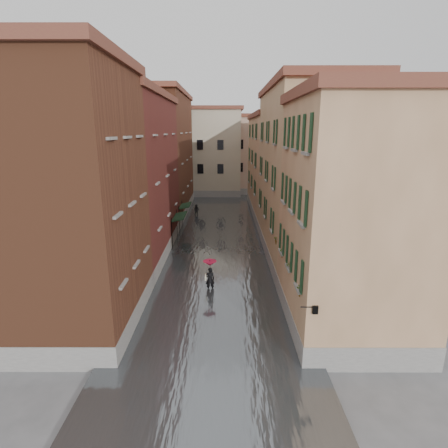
{
  "coord_description": "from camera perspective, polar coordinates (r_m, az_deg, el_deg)",
  "views": [
    {
      "loc": [
        0.64,
        -18.91,
        10.11
      ],
      "look_at": [
        0.58,
        7.43,
        3.0
      ],
      "focal_mm": 28.0,
      "sensor_mm": 36.0,
      "label": 1
    }
  ],
  "objects": [
    {
      "name": "pedestrian_main",
      "position": [
        22.61,
        -2.32,
        -8.03
      ],
      "size": [
        0.9,
        0.9,
        2.06
      ],
      "color": "black",
      "rests_on": "ground"
    },
    {
      "name": "wall_lantern",
      "position": [
        15.19,
        14.56,
        -13.3
      ],
      "size": [
        0.71,
        0.22,
        0.35
      ],
      "color": "black",
      "rests_on": "ground"
    },
    {
      "name": "ground",
      "position": [
        21.45,
        -1.65,
        -13.02
      ],
      "size": [
        120.0,
        120.0,
        0.0
      ],
      "primitive_type": "plane",
      "color": "#5A5A5C",
      "rests_on": "ground"
    },
    {
      "name": "building_right_near",
      "position": [
        18.58,
        20.13,
        0.6
      ],
      "size": [
        6.0,
        8.0,
        11.5
      ],
      "primitive_type": "cube",
      "color": "#9A724F",
      "rests_on": "ground"
    },
    {
      "name": "building_left_mid",
      "position": [
        29.19,
        -15.17,
        6.99
      ],
      "size": [
        6.0,
        14.0,
        12.5
      ],
      "primitive_type": "cube",
      "color": "#5A201C",
      "rests_on": "ground"
    },
    {
      "name": "building_left_near",
      "position": [
        18.9,
        -23.76,
        2.81
      ],
      "size": [
        6.0,
        8.0,
        13.0
      ],
      "primitive_type": "cube",
      "color": "brown",
      "rests_on": "ground"
    },
    {
      "name": "building_end_pink",
      "position": [
        59.29,
        5.41,
        11.07
      ],
      "size": [
        10.0,
        9.0,
        12.0
      ],
      "primitive_type": "cube",
      "color": "tan",
      "rests_on": "ground"
    },
    {
      "name": "floodwater",
      "position": [
        33.45,
        -0.98,
        -2.31
      ],
      "size": [
        10.0,
        60.0,
        0.2
      ],
      "primitive_type": "cube",
      "color": "#4F5357",
      "rests_on": "ground"
    },
    {
      "name": "awning_far",
      "position": [
        36.41,
        -6.4,
        2.89
      ],
      "size": [
        1.09,
        2.74,
        2.8
      ],
      "color": "black",
      "rests_on": "ground"
    },
    {
      "name": "building_end_cream",
      "position": [
        57.14,
        -3.6,
        11.46
      ],
      "size": [
        12.0,
        9.0,
        13.0
      ],
      "primitive_type": "cube",
      "color": "#B4AB8F",
      "rests_on": "ground"
    },
    {
      "name": "building_right_mid",
      "position": [
        28.85,
        12.97,
        7.54
      ],
      "size": [
        6.0,
        14.0,
        13.0
      ],
      "primitive_type": "cube",
      "color": "tan",
      "rests_on": "ground"
    },
    {
      "name": "building_right_far",
      "position": [
        43.59,
        8.62,
        9.2
      ],
      "size": [
        6.0,
        16.0,
        11.5
      ],
      "primitive_type": "cube",
      "color": "#9A724F",
      "rests_on": "ground"
    },
    {
      "name": "pedestrian_far",
      "position": [
        42.17,
        -4.49,
        2.22
      ],
      "size": [
        0.75,
        0.6,
        1.48
      ],
      "primitive_type": "imported",
      "rotation": [
        0.0,
        0.0,
        -0.06
      ],
      "color": "black",
      "rests_on": "ground"
    },
    {
      "name": "awning_near",
      "position": [
        31.87,
        -7.32,
        1.12
      ],
      "size": [
        1.09,
        3.28,
        2.8
      ],
      "color": "black",
      "rests_on": "ground"
    },
    {
      "name": "building_left_far",
      "position": [
        43.69,
        -10.13,
        10.8
      ],
      "size": [
        6.0,
        16.0,
        14.0
      ],
      "primitive_type": "cube",
      "color": "brown",
      "rests_on": "ground"
    },
    {
      "name": "window_planters",
      "position": [
        19.49,
        10.44,
        -4.95
      ],
      "size": [
        0.59,
        8.21,
        0.84
      ],
      "color": "brown",
      "rests_on": "ground"
    }
  ]
}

